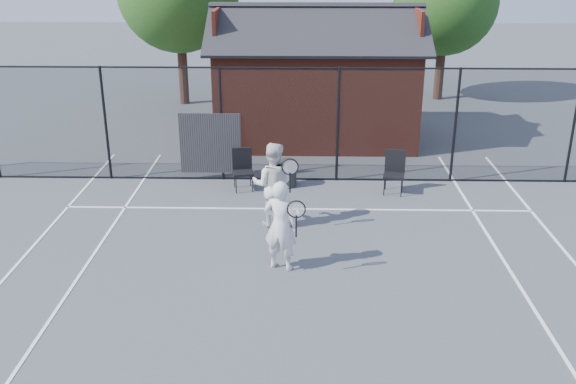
{
  "coord_description": "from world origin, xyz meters",
  "views": [
    {
      "loc": [
        0.09,
        -10.95,
        5.91
      ],
      "look_at": [
        -0.19,
        1.31,
        1.1
      ],
      "focal_mm": 40.0,
      "sensor_mm": 36.0,
      "label": 1
    }
  ],
  "objects_px": {
    "chair_left": "(243,171)",
    "waste_bin": "(287,173)",
    "player_front": "(281,225)",
    "chair_right": "(394,173)",
    "player_back": "(273,184)",
    "clubhouse": "(316,88)"
  },
  "relations": [
    {
      "from": "clubhouse",
      "to": "player_back",
      "type": "distance_m",
      "value": 6.98
    },
    {
      "from": "chair_right",
      "to": "waste_bin",
      "type": "height_order",
      "value": "chair_right"
    },
    {
      "from": "player_back",
      "to": "chair_left",
      "type": "relative_size",
      "value": 1.84
    },
    {
      "from": "player_front",
      "to": "clubhouse",
      "type": "bearing_deg",
      "value": 84.84
    },
    {
      "from": "player_back",
      "to": "waste_bin",
      "type": "bearing_deg",
      "value": 84.0
    },
    {
      "from": "waste_bin",
      "to": "chair_right",
      "type": "bearing_deg",
      "value": -9.45
    },
    {
      "from": "chair_left",
      "to": "waste_bin",
      "type": "relative_size",
      "value": 1.51
    },
    {
      "from": "chair_right",
      "to": "player_front",
      "type": "bearing_deg",
      "value": -112.34
    },
    {
      "from": "player_front",
      "to": "player_back",
      "type": "xyz_separation_m",
      "value": [
        -0.24,
        2.05,
        0.05
      ]
    },
    {
      "from": "clubhouse",
      "to": "chair_right",
      "type": "height_order",
      "value": "clubhouse"
    },
    {
      "from": "clubhouse",
      "to": "chair_left",
      "type": "xyz_separation_m",
      "value": [
        -1.89,
        -4.76,
        -1.09
      ]
    },
    {
      "from": "chair_right",
      "to": "clubhouse",
      "type": "bearing_deg",
      "value": 122.37
    },
    {
      "from": "clubhouse",
      "to": "chair_left",
      "type": "relative_size",
      "value": 6.28
    },
    {
      "from": "player_front",
      "to": "chair_right",
      "type": "relative_size",
      "value": 1.71
    },
    {
      "from": "clubhouse",
      "to": "player_front",
      "type": "distance_m",
      "value": 8.99
    },
    {
      "from": "player_back",
      "to": "waste_bin",
      "type": "distance_m",
      "value": 2.51
    },
    {
      "from": "clubhouse",
      "to": "player_back",
      "type": "height_order",
      "value": "clubhouse"
    },
    {
      "from": "player_front",
      "to": "waste_bin",
      "type": "height_order",
      "value": "player_front"
    },
    {
      "from": "chair_left",
      "to": "chair_right",
      "type": "height_order",
      "value": "chair_right"
    },
    {
      "from": "waste_bin",
      "to": "chair_left",
      "type": "bearing_deg",
      "value": -164.4
    },
    {
      "from": "player_front",
      "to": "chair_right",
      "type": "bearing_deg",
      "value": 56.29
    },
    {
      "from": "chair_left",
      "to": "waste_bin",
      "type": "bearing_deg",
      "value": 4.32
    }
  ]
}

